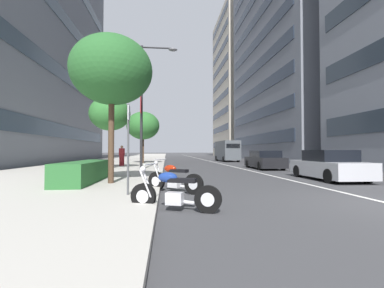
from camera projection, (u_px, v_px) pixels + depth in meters
sidewalk_right_plaza at (127, 160)px, 35.27m from camera, size 160.00×10.25×0.15m
lane_centre_stripe at (203, 160)px, 41.34m from camera, size 110.00×0.16×0.01m
motorcycle_mid_row at (174, 193)px, 5.95m from camera, size 0.93×2.07×1.08m
motorcycle_second_in_row at (174, 180)px, 8.60m from camera, size 1.41×1.80×1.10m
car_lead_in_lane at (329, 166)px, 12.41m from camera, size 4.20×1.99×1.42m
car_far_down_avenue at (264, 160)px, 19.99m from camera, size 4.62×2.02×1.40m
delivery_van_ahead at (227, 151)px, 34.50m from camera, size 5.88×2.25×2.67m
parking_sign_by_curb at (128, 140)px, 7.28m from camera, size 0.32×0.06×2.54m
street_lamp_with_banners at (147, 96)px, 17.26m from camera, size 1.26×2.47×8.25m
clipped_hedge_bed at (86, 171)px, 10.56m from camera, size 4.81×1.10×0.80m
street_tree_near_plaza_corner at (112, 71)px, 10.00m from camera, size 3.11×3.11×5.65m
street_tree_mid_sidewalk at (110, 114)px, 18.21m from camera, size 2.82×2.82×5.05m
street_tree_far_plaza at (143, 126)px, 26.27m from camera, size 3.30×3.30×5.19m
pedestrian_on_plaza at (122, 155)px, 21.51m from camera, size 0.39×0.47×1.68m
office_tower_mid_left at (300, 36)px, 40.98m from camera, size 26.64×14.30×39.22m
office_tower_near_left at (253, 86)px, 68.26m from camera, size 20.27×17.63×37.19m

